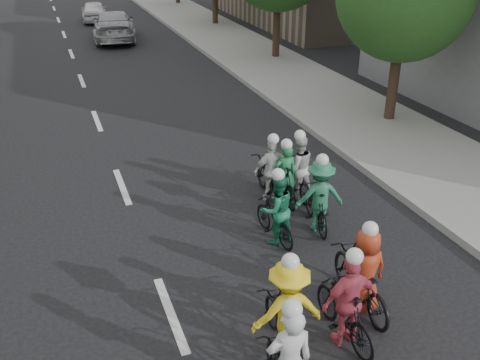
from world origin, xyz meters
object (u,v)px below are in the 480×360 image
cyclist_4 (362,277)px  cyclist_8 (271,177)px  cyclist_2 (286,318)px  cyclist_1 (276,214)px  cyclist_6 (297,173)px  cyclist_3 (347,307)px  cyclist_5 (284,180)px  follow_car_trail (94,11)px  cyclist_7 (318,200)px  follow_car_lead (114,26)px

cyclist_4 → cyclist_8: (0.11, 4.04, -0.01)m
cyclist_2 → cyclist_8: (1.75, 4.60, -0.10)m
cyclist_1 → cyclist_6: size_ratio=0.98×
cyclist_2 → cyclist_3: (0.99, -0.06, -0.04)m
cyclist_5 → follow_car_trail: cyclist_5 is taller
cyclist_4 → cyclist_5: cyclist_4 is taller
cyclist_4 → follow_car_trail: bearing=-84.3°
cyclist_5 → cyclist_7: size_ratio=0.92×
cyclist_2 → cyclist_8: size_ratio=0.97×
cyclist_2 → cyclist_1: bearing=-107.6°
cyclist_1 → cyclist_5: (0.85, 1.46, -0.06)m
cyclist_5 → cyclist_7: 1.35m
cyclist_5 → cyclist_8: bearing=-37.0°
cyclist_2 → follow_car_trail: bearing=-87.9°
follow_car_lead → cyclist_1: bearing=97.8°
cyclist_3 → cyclist_8: size_ratio=0.92×
cyclist_7 → cyclist_4: bearing=89.8°
cyclist_3 → follow_car_trail: size_ratio=0.47×
cyclist_1 → cyclist_2: 3.15m
cyclist_1 → cyclist_8: (0.61, 1.66, -0.04)m
cyclist_4 → cyclist_5: size_ratio=1.19×
cyclist_3 → follow_car_trail: cyclist_3 is taller
cyclist_1 → cyclist_2: (-1.13, -2.94, 0.06)m
cyclist_5 → cyclist_3: bearing=80.4°
follow_car_lead → follow_car_trail: 6.11m
cyclist_6 → cyclist_8: size_ratio=0.89×
cyclist_5 → cyclist_7: bearing=100.5°
cyclist_4 → follow_car_lead: (-0.57, 23.44, 0.16)m
cyclist_3 → cyclist_1: bearing=-94.9°
cyclist_5 → follow_car_trail: 25.73m
cyclist_5 → follow_car_lead: size_ratio=0.31×
follow_car_trail → cyclist_3: bearing=95.6°
cyclist_5 → cyclist_6: size_ratio=0.95×
follow_car_lead → cyclist_6: bearing=101.5°
cyclist_4 → cyclist_6: (0.75, 4.01, -0.00)m
cyclist_3 → cyclist_6: 4.83m
cyclist_8 → follow_car_trail: size_ratio=0.51×
cyclist_5 → follow_car_lead: (-0.91, 19.60, 0.19)m
cyclist_3 → cyclist_4: cyclist_3 is taller
cyclist_4 → cyclist_8: bearing=-87.6°
cyclist_3 → cyclist_6: (1.40, 4.62, -0.04)m
cyclist_6 → cyclist_5: bearing=23.8°
cyclist_4 → cyclist_5: 3.86m
cyclist_4 → cyclist_7: 2.56m
cyclist_2 → cyclist_8: 4.92m
cyclist_4 → follow_car_lead: cyclist_4 is taller
cyclist_2 → cyclist_5: 4.83m
cyclist_1 → cyclist_3: cyclist_3 is taller
cyclist_2 → cyclist_4: cyclist_2 is taller
follow_car_trail → cyclist_6: bearing=98.8°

